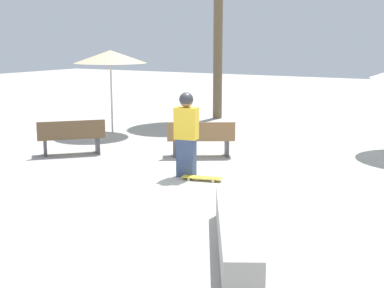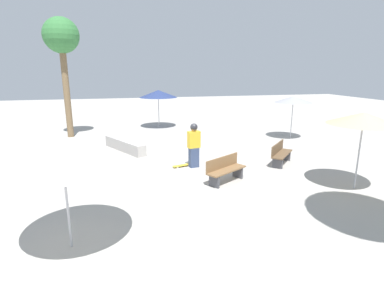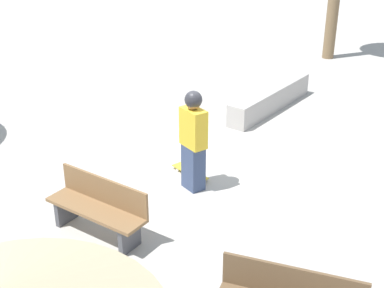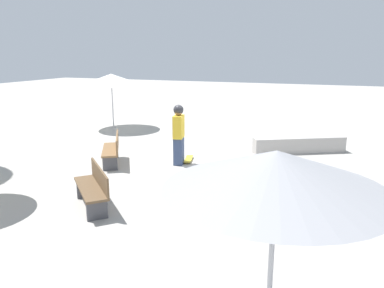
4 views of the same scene
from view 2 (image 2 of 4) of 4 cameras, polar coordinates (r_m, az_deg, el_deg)
ground_plane at (r=12.27m, az=-3.49°, el=-3.57°), size 60.00×60.00×0.00m
skater_main at (r=11.47m, az=0.36°, el=0.04°), size 0.50×0.34×1.72m
skateboard at (r=11.74m, az=-1.85°, el=-4.06°), size 0.82×0.40×0.07m
concrete_ledge at (r=14.33m, az=-12.68°, el=-0.27°), size 1.82×2.81×0.51m
bench_near at (r=10.15m, az=6.36°, el=-4.88°), size 1.60×1.21×0.85m
bench_far at (r=12.50m, az=16.53°, el=-1.77°), size 1.43×1.46×0.85m
shade_umbrella_grey at (r=17.15m, az=18.74°, el=8.05°), size 1.97×1.97×2.32m
shade_umbrella_white at (r=6.48m, az=-23.55°, el=-1.75°), size 2.54×2.54×2.29m
shade_umbrella_tan at (r=10.48m, az=29.89°, el=4.23°), size 2.11×2.11×2.44m
shade_umbrella_navy at (r=19.58m, az=-6.45°, el=9.49°), size 2.43×2.43×2.44m
palm_tree_center_right at (r=18.06m, az=-23.61°, el=17.68°), size 1.86×1.86×6.39m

